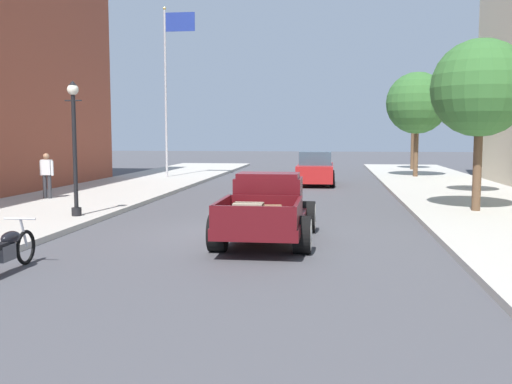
{
  "coord_description": "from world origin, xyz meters",
  "views": [
    {
      "loc": [
        2.05,
        -14.15,
        2.5
      ],
      "look_at": [
        0.1,
        0.73,
        1.0
      ],
      "focal_mm": 40.82,
      "sensor_mm": 36.0,
      "label": 1
    }
  ],
  "objects_px": {
    "car_background_red": "(315,169)",
    "pedestrian_sidewalk_left": "(47,173)",
    "street_lamp_near": "(74,138)",
    "street_tree_second": "(481,94)",
    "flagpole": "(170,74)",
    "street_tree_third": "(417,103)",
    "street_tree_farthest": "(414,103)",
    "hotrod_truck_maroon": "(268,208)",
    "motorcycle_parked": "(5,249)",
    "street_tree_nearest": "(480,88)"
  },
  "relations": [
    {
      "from": "motorcycle_parked",
      "to": "flagpole",
      "type": "distance_m",
      "value": 22.43
    },
    {
      "from": "car_background_red",
      "to": "flagpole",
      "type": "height_order",
      "value": "flagpole"
    },
    {
      "from": "street_tree_third",
      "to": "street_tree_nearest",
      "type": "bearing_deg",
      "value": -90.74
    },
    {
      "from": "street_lamp_near",
      "to": "flagpole",
      "type": "xyz_separation_m",
      "value": [
        -1.54,
        15.37,
        3.39
      ]
    },
    {
      "from": "street_lamp_near",
      "to": "street_tree_third",
      "type": "distance_m",
      "value": 21.14
    },
    {
      "from": "car_background_red",
      "to": "street_tree_nearest",
      "type": "relative_size",
      "value": 0.83
    },
    {
      "from": "hotrod_truck_maroon",
      "to": "motorcycle_parked",
      "type": "height_order",
      "value": "hotrod_truck_maroon"
    },
    {
      "from": "flagpole",
      "to": "motorcycle_parked",
      "type": "bearing_deg",
      "value": -81.99
    },
    {
      "from": "pedestrian_sidewalk_left",
      "to": "street_tree_nearest",
      "type": "xyz_separation_m",
      "value": [
        14.74,
        -1.5,
        2.78
      ]
    },
    {
      "from": "street_tree_second",
      "to": "street_tree_third",
      "type": "distance_m",
      "value": 9.72
    },
    {
      "from": "motorcycle_parked",
      "to": "street_tree_second",
      "type": "bearing_deg",
      "value": 50.64
    },
    {
      "from": "motorcycle_parked",
      "to": "car_background_red",
      "type": "relative_size",
      "value": 0.49
    },
    {
      "from": "pedestrian_sidewalk_left",
      "to": "flagpole",
      "type": "distance_m",
      "value": 12.2
    },
    {
      "from": "street_tree_nearest",
      "to": "car_background_red",
      "type": "bearing_deg",
      "value": 117.07
    },
    {
      "from": "hotrod_truck_maroon",
      "to": "car_background_red",
      "type": "height_order",
      "value": "car_background_red"
    },
    {
      "from": "car_background_red",
      "to": "street_tree_third",
      "type": "height_order",
      "value": "street_tree_third"
    },
    {
      "from": "hotrod_truck_maroon",
      "to": "flagpole",
      "type": "distance_m",
      "value": 19.66
    },
    {
      "from": "hotrod_truck_maroon",
      "to": "flagpole",
      "type": "xyz_separation_m",
      "value": [
        -7.34,
        17.54,
        5.02
      ]
    },
    {
      "from": "street_tree_farthest",
      "to": "flagpole",
      "type": "bearing_deg",
      "value": -148.73
    },
    {
      "from": "hotrod_truck_maroon",
      "to": "street_tree_nearest",
      "type": "relative_size",
      "value": 0.95
    },
    {
      "from": "street_tree_farthest",
      "to": "street_tree_nearest",
      "type": "bearing_deg",
      "value": -92.38
    },
    {
      "from": "street_tree_second",
      "to": "street_tree_farthest",
      "type": "distance_m",
      "value": 16.23
    },
    {
      "from": "street_lamp_near",
      "to": "motorcycle_parked",
      "type": "bearing_deg",
      "value": -76.46
    },
    {
      "from": "flagpole",
      "to": "pedestrian_sidewalk_left",
      "type": "bearing_deg",
      "value": -97.67
    },
    {
      "from": "street_lamp_near",
      "to": "street_tree_farthest",
      "type": "xyz_separation_m",
      "value": [
        12.58,
        23.95,
        2.17
      ]
    },
    {
      "from": "motorcycle_parked",
      "to": "street_tree_nearest",
      "type": "bearing_deg",
      "value": 41.16
    },
    {
      "from": "street_lamp_near",
      "to": "street_tree_nearest",
      "type": "height_order",
      "value": "street_tree_nearest"
    },
    {
      "from": "motorcycle_parked",
      "to": "street_tree_third",
      "type": "relative_size",
      "value": 0.37
    },
    {
      "from": "street_tree_nearest",
      "to": "street_tree_second",
      "type": "distance_m",
      "value": 5.18
    },
    {
      "from": "flagpole",
      "to": "street_tree_second",
      "type": "distance_m",
      "value": 16.46
    },
    {
      "from": "street_lamp_near",
      "to": "street_tree_second",
      "type": "bearing_deg",
      "value": 30.88
    },
    {
      "from": "car_background_red",
      "to": "street_tree_third",
      "type": "relative_size",
      "value": 0.75
    },
    {
      "from": "flagpole",
      "to": "hotrod_truck_maroon",
      "type": "bearing_deg",
      "value": -67.3
    },
    {
      "from": "flagpole",
      "to": "street_tree_nearest",
      "type": "relative_size",
      "value": 1.76
    },
    {
      "from": "hotrod_truck_maroon",
      "to": "street_tree_second",
      "type": "height_order",
      "value": "street_tree_second"
    },
    {
      "from": "flagpole",
      "to": "street_tree_farthest",
      "type": "xyz_separation_m",
      "value": [
        14.12,
        8.58,
        -1.22
      ]
    },
    {
      "from": "flagpole",
      "to": "street_tree_nearest",
      "type": "xyz_separation_m",
      "value": [
        13.24,
        -12.66,
        -1.9
      ]
    },
    {
      "from": "street_tree_third",
      "to": "flagpole",
      "type": "bearing_deg",
      "value": -171.44
    },
    {
      "from": "flagpole",
      "to": "street_tree_third",
      "type": "height_order",
      "value": "flagpole"
    },
    {
      "from": "motorcycle_parked",
      "to": "street_lamp_near",
      "type": "xyz_separation_m",
      "value": [
        -1.5,
        6.21,
        1.94
      ]
    },
    {
      "from": "motorcycle_parked",
      "to": "pedestrian_sidewalk_left",
      "type": "height_order",
      "value": "pedestrian_sidewalk_left"
    },
    {
      "from": "car_background_red",
      "to": "street_tree_farthest",
      "type": "relative_size",
      "value": 0.77
    },
    {
      "from": "street_lamp_near",
      "to": "street_tree_nearest",
      "type": "xyz_separation_m",
      "value": [
        11.69,
        2.71,
        1.48
      ]
    },
    {
      "from": "hotrod_truck_maroon",
      "to": "flagpole",
      "type": "bearing_deg",
      "value": 112.7
    },
    {
      "from": "car_background_red",
      "to": "pedestrian_sidewalk_left",
      "type": "height_order",
      "value": "pedestrian_sidewalk_left"
    },
    {
      "from": "car_background_red",
      "to": "street_tree_second",
      "type": "distance_m",
      "value": 8.9
    },
    {
      "from": "street_tree_nearest",
      "to": "street_tree_third",
      "type": "relative_size",
      "value": 0.91
    },
    {
      "from": "motorcycle_parked",
      "to": "car_background_red",
      "type": "bearing_deg",
      "value": 75.41
    },
    {
      "from": "street_lamp_near",
      "to": "car_background_red",
      "type": "bearing_deg",
      "value": 63.39
    },
    {
      "from": "street_tree_farthest",
      "to": "street_tree_second",
      "type": "bearing_deg",
      "value": -88.76
    }
  ]
}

